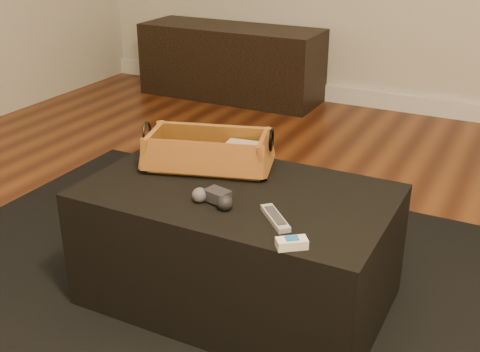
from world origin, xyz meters
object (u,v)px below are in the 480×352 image
at_px(ottoman, 237,245).
at_px(cream_gadget, 292,243).
at_px(media_cabinet, 231,62).
at_px(silver_remote, 275,218).
at_px(tv_remote, 201,161).
at_px(game_controller, 214,198).
at_px(wicker_basket, 208,153).

xyz_separation_m(ottoman, cream_gadget, (0.30, -0.26, 0.22)).
xyz_separation_m(media_cabinet, ottoman, (1.21, -2.24, -0.04)).
bearing_deg(silver_remote, tv_remote, 148.66).
relative_size(game_controller, silver_remote, 1.06).
bearing_deg(cream_gadget, tv_remote, 143.95).
height_order(media_cabinet, ottoman, media_cabinet).
bearing_deg(tv_remote, ottoman, -49.85).
relative_size(media_cabinet, tv_remote, 5.58).
xyz_separation_m(ottoman, game_controller, (-0.01, -0.13, 0.23)).
relative_size(silver_remote, cream_gadget, 1.55).
bearing_deg(tv_remote, game_controller, -74.43).
bearing_deg(ottoman, wicker_basket, 145.60).
xyz_separation_m(media_cabinet, silver_remote, (1.41, -2.38, 0.18)).
bearing_deg(game_controller, wicker_basket, 123.24).
height_order(media_cabinet, cream_gadget, media_cabinet).
height_order(ottoman, game_controller, game_controller).
xyz_separation_m(media_cabinet, cream_gadget, (1.51, -2.50, 0.19)).
distance_m(media_cabinet, ottoman, 2.55).
bearing_deg(tv_remote, wicker_basket, 30.87).
bearing_deg(silver_remote, cream_gadget, -49.74).
bearing_deg(ottoman, silver_remote, -35.23).
xyz_separation_m(wicker_basket, cream_gadget, (0.48, -0.38, -0.04)).
height_order(tv_remote, silver_remote, tv_remote).
bearing_deg(cream_gadget, silver_remote, 130.26).
height_order(wicker_basket, silver_remote, wicker_basket).
distance_m(tv_remote, wicker_basket, 0.04).
height_order(media_cabinet, silver_remote, media_cabinet).
distance_m(silver_remote, cream_gadget, 0.16).
height_order(ottoman, silver_remote, silver_remote).
bearing_deg(cream_gadget, wicker_basket, 141.32).
bearing_deg(cream_gadget, ottoman, 139.00).
relative_size(wicker_basket, game_controller, 3.26).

